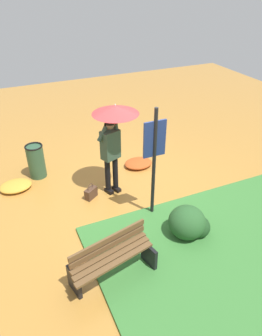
{
  "coord_description": "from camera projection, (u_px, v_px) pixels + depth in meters",
  "views": [
    {
      "loc": [
        -2.21,
        -5.34,
        4.26
      ],
      "look_at": [
        -0.01,
        -0.35,
        0.85
      ],
      "focal_mm": 33.8,
      "sensor_mm": 36.0,
      "label": 1
    }
  ],
  "objects": [
    {
      "name": "ground_plane",
      "position": [
        125.0,
        192.0,
        7.16
      ],
      "size": [
        18.0,
        18.0,
        0.0
      ],
      "primitive_type": "plane",
      "color": "#B27A33"
    },
    {
      "name": "grass_verge",
      "position": [
        245.0,
        264.0,
        5.38
      ],
      "size": [
        4.8,
        4.0,
        0.05
      ],
      "color": "#387533",
      "rests_on": "ground_plane"
    },
    {
      "name": "person_with_umbrella",
      "position": [
        113.0,
        128.0,
        6.43
      ],
      "size": [
        0.96,
        0.96,
        2.04
      ],
      "color": "black",
      "rests_on": "ground_plane"
    },
    {
      "name": "info_sign_post",
      "position": [
        154.0,
        152.0,
        5.79
      ],
      "size": [
        0.44,
        0.07,
        2.3
      ],
      "color": "black",
      "rests_on": "ground_plane"
    },
    {
      "name": "handbag",
      "position": [
        91.0,
        193.0,
        6.92
      ],
      "size": [
        0.33,
        0.29,
        0.37
      ],
      "color": "#4C3323",
      "rests_on": "ground_plane"
    },
    {
      "name": "park_bench",
      "position": [
        112.0,
        259.0,
        4.99
      ],
      "size": [
        1.42,
        0.68,
        0.75
      ],
      "color": "black",
      "rests_on": "ground_plane"
    },
    {
      "name": "trash_bin",
      "position": [
        36.0,
        161.0,
        7.51
      ],
      "size": [
        0.42,
        0.42,
        0.83
      ],
      "color": "#2D5138",
      "rests_on": "ground_plane"
    },
    {
      "name": "shrub_cluster",
      "position": [
        189.0,
        223.0,
        5.85
      ],
      "size": [
        0.76,
        0.69,
        0.63
      ],
      "color": "#285628",
      "rests_on": "ground_plane"
    },
    {
      "name": "leaf_pile_near_person",
      "position": [
        16.0,
        186.0,
        7.23
      ],
      "size": [
        0.72,
        0.58,
        0.16
      ],
      "color": "gold",
      "rests_on": "ground_plane"
    },
    {
      "name": "leaf_pile_by_bench",
      "position": [
        138.0,
        163.0,
        8.09
      ],
      "size": [
        0.72,
        0.57,
        0.16
      ],
      "color": "#B74C1E",
      "rests_on": "ground_plane"
    }
  ]
}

